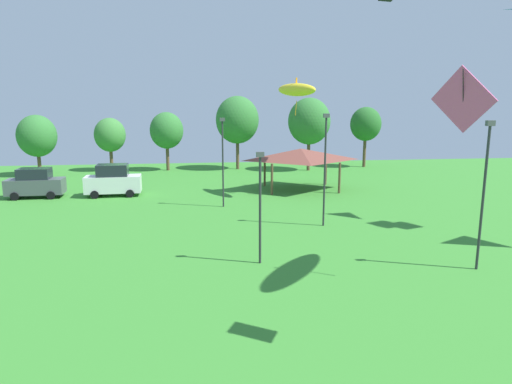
% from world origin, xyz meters
% --- Properties ---
extents(kite_flying_0, '(2.88, 4.52, 2.89)m').
position_xyz_m(kite_flying_0, '(4.30, 37.56, 8.48)').
color(kite_flying_0, yellow).
extents(kite_flying_11, '(1.00, 1.59, 1.80)m').
position_xyz_m(kite_flying_11, '(3.83, 13.81, 7.55)').
color(kite_flying_11, '#E54C93').
extents(parked_car_leftmost, '(4.38, 2.12, 2.38)m').
position_xyz_m(parked_car_leftmost, '(-16.35, 39.78, 1.17)').
color(parked_car_leftmost, '#4C5156').
rests_on(parked_car_leftmost, ground).
extents(parked_car_second_from_left, '(4.48, 2.18, 2.59)m').
position_xyz_m(parked_car_second_from_left, '(-10.30, 39.75, 1.26)').
color(parked_car_second_from_left, silver).
rests_on(parked_car_second_from_left, ground).
extents(park_pavilion, '(7.41, 5.45, 3.60)m').
position_xyz_m(park_pavilion, '(5.47, 40.67, 3.08)').
color(park_pavilion, brown).
rests_on(park_pavilion, ground).
extents(light_post_0, '(0.36, 0.20, 6.73)m').
position_xyz_m(light_post_0, '(9.19, 20.44, 3.77)').
color(light_post_0, '#2D2D33').
rests_on(light_post_0, ground).
extents(light_post_1, '(0.36, 0.20, 6.44)m').
position_xyz_m(light_post_1, '(-1.61, 34.67, 3.62)').
color(light_post_1, '#2D2D33').
rests_on(light_post_1, ground).
extents(light_post_2, '(0.36, 0.20, 6.85)m').
position_xyz_m(light_post_2, '(4.25, 28.66, 3.83)').
color(light_post_2, '#2D2D33').
rests_on(light_post_2, ground).
extents(light_post_3, '(0.36, 0.20, 5.29)m').
position_xyz_m(light_post_3, '(-0.53, 22.46, 3.04)').
color(light_post_3, '#2D2D33').
rests_on(light_post_3, ground).
extents(treeline_tree_0, '(3.92, 3.92, 6.30)m').
position_xyz_m(treeline_tree_0, '(-19.86, 51.64, 4.12)').
color(treeline_tree_0, brown).
rests_on(treeline_tree_0, ground).
extents(treeline_tree_1, '(3.41, 3.41, 5.87)m').
position_xyz_m(treeline_tree_1, '(-13.08, 54.42, 3.98)').
color(treeline_tree_1, brown).
rests_on(treeline_tree_1, ground).
extents(treeline_tree_2, '(3.69, 3.69, 6.49)m').
position_xyz_m(treeline_tree_2, '(-6.84, 53.94, 4.45)').
color(treeline_tree_2, brown).
rests_on(treeline_tree_2, ground).
extents(treeline_tree_3, '(4.85, 4.85, 8.26)m').
position_xyz_m(treeline_tree_3, '(1.07, 53.94, 5.58)').
color(treeline_tree_3, brown).
rests_on(treeline_tree_3, ground).
extents(treeline_tree_4, '(4.68, 4.68, 8.06)m').
position_xyz_m(treeline_tree_4, '(8.88, 51.93, 5.47)').
color(treeline_tree_4, brown).
rests_on(treeline_tree_4, ground).
extents(treeline_tree_5, '(3.59, 3.59, 7.03)m').
position_xyz_m(treeline_tree_5, '(16.13, 53.88, 5.03)').
color(treeline_tree_5, brown).
rests_on(treeline_tree_5, ground).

